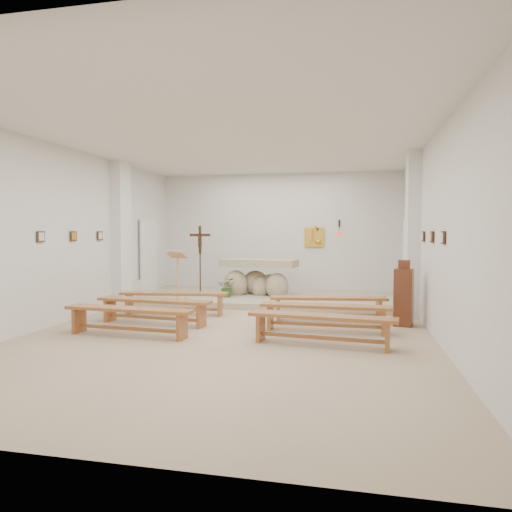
% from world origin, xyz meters
% --- Properties ---
extents(ground, '(7.00, 10.00, 0.00)m').
position_xyz_m(ground, '(0.00, 0.00, 0.00)').
color(ground, '#C6AE8F').
rests_on(ground, ground).
extents(wall_left, '(0.02, 10.00, 3.50)m').
position_xyz_m(wall_left, '(-3.49, 0.00, 1.75)').
color(wall_left, silver).
rests_on(wall_left, ground).
extents(wall_right, '(0.02, 10.00, 3.50)m').
position_xyz_m(wall_right, '(3.49, 0.00, 1.75)').
color(wall_right, silver).
rests_on(wall_right, ground).
extents(wall_back, '(7.00, 0.02, 3.50)m').
position_xyz_m(wall_back, '(0.00, 4.99, 1.75)').
color(wall_back, silver).
rests_on(wall_back, ground).
extents(ceiling, '(7.00, 10.00, 0.02)m').
position_xyz_m(ceiling, '(0.00, 0.00, 3.49)').
color(ceiling, silver).
rests_on(ceiling, wall_back).
extents(sanctuary_platform, '(6.98, 3.00, 0.15)m').
position_xyz_m(sanctuary_platform, '(0.00, 3.50, 0.07)').
color(sanctuary_platform, '#BFAF92').
rests_on(sanctuary_platform, ground).
extents(pilaster_left, '(0.26, 0.55, 3.50)m').
position_xyz_m(pilaster_left, '(-3.37, 2.00, 1.75)').
color(pilaster_left, white).
rests_on(pilaster_left, ground).
extents(pilaster_right, '(0.26, 0.55, 3.50)m').
position_xyz_m(pilaster_right, '(3.37, 2.00, 1.75)').
color(pilaster_right, white).
rests_on(pilaster_right, ground).
extents(gold_wall_relief, '(0.55, 0.04, 0.55)m').
position_xyz_m(gold_wall_relief, '(1.05, 4.96, 1.65)').
color(gold_wall_relief, gold).
rests_on(gold_wall_relief, wall_back).
extents(sanctuary_lamp, '(0.11, 0.36, 0.44)m').
position_xyz_m(sanctuary_lamp, '(1.75, 4.71, 1.81)').
color(sanctuary_lamp, black).
rests_on(sanctuary_lamp, wall_back).
extents(station_frame_left_front, '(0.03, 0.20, 0.20)m').
position_xyz_m(station_frame_left_front, '(-3.47, -0.80, 1.72)').
color(station_frame_left_front, '#382419').
rests_on(station_frame_left_front, wall_left).
extents(station_frame_left_mid, '(0.03, 0.20, 0.20)m').
position_xyz_m(station_frame_left_mid, '(-3.47, 0.20, 1.72)').
color(station_frame_left_mid, '#382419').
rests_on(station_frame_left_mid, wall_left).
extents(station_frame_left_rear, '(0.03, 0.20, 0.20)m').
position_xyz_m(station_frame_left_rear, '(-3.47, 1.20, 1.72)').
color(station_frame_left_rear, '#382419').
rests_on(station_frame_left_rear, wall_left).
extents(station_frame_right_front, '(0.03, 0.20, 0.20)m').
position_xyz_m(station_frame_right_front, '(3.47, -0.80, 1.72)').
color(station_frame_right_front, '#382419').
rests_on(station_frame_right_front, wall_right).
extents(station_frame_right_mid, '(0.03, 0.20, 0.20)m').
position_xyz_m(station_frame_right_mid, '(3.47, 0.20, 1.72)').
color(station_frame_right_mid, '#382419').
rests_on(station_frame_right_mid, wall_right).
extents(station_frame_right_rear, '(0.03, 0.20, 0.20)m').
position_xyz_m(station_frame_right_rear, '(3.47, 1.20, 1.72)').
color(station_frame_right_rear, '#382419').
rests_on(station_frame_right_rear, wall_right).
extents(radiator_left, '(0.10, 0.85, 0.52)m').
position_xyz_m(radiator_left, '(-3.43, 2.70, 0.27)').
color(radiator_left, silver).
rests_on(radiator_left, ground).
extents(radiator_right, '(0.10, 0.85, 0.52)m').
position_xyz_m(radiator_right, '(3.43, 2.70, 0.27)').
color(radiator_right, silver).
rests_on(radiator_right, ground).
extents(altar, '(2.07, 1.00, 1.03)m').
position_xyz_m(altar, '(-0.31, 3.59, 0.55)').
color(altar, '#C1B293').
rests_on(altar, sanctuary_platform).
extents(lectern, '(0.46, 0.40, 1.21)m').
position_xyz_m(lectern, '(-2.05, 2.28, 0.75)').
color(lectern, tan).
rests_on(lectern, sanctuary_platform).
extents(crucifix_stand, '(0.54, 0.24, 1.82)m').
position_xyz_m(crucifix_stand, '(-1.88, 3.47, 1.20)').
color(crucifix_stand, '#371F11').
rests_on(crucifix_stand, sanctuary_platform).
extents(potted_plant, '(0.47, 0.42, 0.50)m').
position_xyz_m(potted_plant, '(-0.99, 3.01, 0.40)').
color(potted_plant, '#315923').
rests_on(potted_plant, sanctuary_platform).
extents(donation_pedestal, '(0.41, 0.41, 1.27)m').
position_xyz_m(donation_pedestal, '(3.10, 0.95, 0.56)').
color(donation_pedestal, '#5C2A1A').
rests_on(donation_pedestal, ground).
extents(bench_left_front, '(2.37, 0.67, 0.49)m').
position_xyz_m(bench_left_front, '(-1.66, 1.11, 0.37)').
color(bench_left_front, '#A35A2F').
rests_on(bench_left_front, ground).
extents(bench_right_front, '(2.37, 0.69, 0.49)m').
position_xyz_m(bench_right_front, '(1.66, 1.11, 0.37)').
color(bench_right_front, '#A35A2F').
rests_on(bench_right_front, ground).
extents(bench_left_second, '(2.37, 0.61, 0.49)m').
position_xyz_m(bench_left_second, '(-1.66, 0.08, 0.37)').
color(bench_left_second, '#A35A2F').
rests_on(bench_left_second, ground).
extents(bench_right_second, '(2.35, 0.40, 0.49)m').
position_xyz_m(bench_right_second, '(1.66, 0.08, 0.37)').
color(bench_right_second, '#A35A2F').
rests_on(bench_right_second, ground).
extents(bench_left_third, '(2.36, 0.54, 0.49)m').
position_xyz_m(bench_left_third, '(-1.66, -0.95, 0.37)').
color(bench_left_third, '#A35A2F').
rests_on(bench_left_third, ground).
extents(bench_right_third, '(2.37, 0.63, 0.49)m').
position_xyz_m(bench_right_third, '(1.66, -0.95, 0.37)').
color(bench_right_third, '#A35A2F').
rests_on(bench_right_third, ground).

